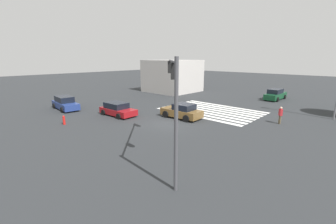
{
  "coord_description": "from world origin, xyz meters",
  "views": [
    {
      "loc": [
        -13.83,
        14.76,
        6.05
      ],
      "look_at": [
        0.0,
        0.0,
        1.13
      ],
      "focal_mm": 24.0,
      "sensor_mm": 36.0,
      "label": 1
    }
  ],
  "objects_px": {
    "car_1": "(275,95)",
    "traffic_signal_mast": "(173,89)",
    "car_0": "(65,103)",
    "fire_hydrant": "(64,120)",
    "car_3": "(182,111)",
    "car_4": "(118,109)",
    "pedestrian": "(280,114)"
  },
  "relations": [
    {
      "from": "fire_hydrant",
      "to": "car_4",
      "type": "bearing_deg",
      "value": -97.46
    },
    {
      "from": "car_0",
      "to": "fire_hydrant",
      "type": "height_order",
      "value": "car_0"
    },
    {
      "from": "car_0",
      "to": "car_4",
      "type": "xyz_separation_m",
      "value": [
        -7.05,
        -2.59,
        -0.06
      ]
    },
    {
      "from": "car_3",
      "to": "pedestrian",
      "type": "height_order",
      "value": "pedestrian"
    },
    {
      "from": "car_0",
      "to": "car_4",
      "type": "bearing_deg",
      "value": 24.53
    },
    {
      "from": "car_1",
      "to": "traffic_signal_mast",
      "type": "bearing_deg",
      "value": -172.31
    },
    {
      "from": "car_0",
      "to": "car_1",
      "type": "bearing_deg",
      "value": 60.14
    },
    {
      "from": "pedestrian",
      "to": "fire_hydrant",
      "type": "bearing_deg",
      "value": 0.83
    },
    {
      "from": "car_1",
      "to": "car_4",
      "type": "xyz_separation_m",
      "value": [
        9.16,
        21.27,
        -0.08
      ]
    },
    {
      "from": "car_3",
      "to": "car_4",
      "type": "xyz_separation_m",
      "value": [
        5.76,
        3.85,
        -0.04
      ]
    },
    {
      "from": "fire_hydrant",
      "to": "car_3",
      "type": "bearing_deg",
      "value": -124.95
    },
    {
      "from": "car_1",
      "to": "car_4",
      "type": "bearing_deg",
      "value": 157.81
    },
    {
      "from": "car_1",
      "to": "pedestrian",
      "type": "relative_size",
      "value": 3.01
    },
    {
      "from": "pedestrian",
      "to": "fire_hydrant",
      "type": "distance_m",
      "value": 20.09
    },
    {
      "from": "traffic_signal_mast",
      "to": "fire_hydrant",
      "type": "relative_size",
      "value": 7.09
    },
    {
      "from": "car_4",
      "to": "car_0",
      "type": "bearing_deg",
      "value": -162.78
    },
    {
      "from": "traffic_signal_mast",
      "to": "car_3",
      "type": "relative_size",
      "value": 1.42
    },
    {
      "from": "car_1",
      "to": "fire_hydrant",
      "type": "relative_size",
      "value": 5.73
    },
    {
      "from": "car_1",
      "to": "car_4",
      "type": "distance_m",
      "value": 23.15
    },
    {
      "from": "car_4",
      "to": "pedestrian",
      "type": "xyz_separation_m",
      "value": [
        -13.77,
        -8.52,
        0.25
      ]
    },
    {
      "from": "car_3",
      "to": "car_1",
      "type": "bearing_deg",
      "value": -103.59
    },
    {
      "from": "pedestrian",
      "to": "car_3",
      "type": "bearing_deg",
      "value": -12.83
    },
    {
      "from": "pedestrian",
      "to": "car_0",
      "type": "bearing_deg",
      "value": -14.95
    },
    {
      "from": "car_0",
      "to": "car_3",
      "type": "bearing_deg",
      "value": 31.04
    },
    {
      "from": "car_3",
      "to": "traffic_signal_mast",
      "type": "bearing_deg",
      "value": 124.34
    },
    {
      "from": "car_0",
      "to": "car_4",
      "type": "height_order",
      "value": "car_0"
    },
    {
      "from": "car_3",
      "to": "fire_hydrant",
      "type": "xyz_separation_m",
      "value": [
        6.47,
        9.26,
        -0.27
      ]
    },
    {
      "from": "car_3",
      "to": "pedestrian",
      "type": "xyz_separation_m",
      "value": [
        -8.01,
        -4.66,
        0.21
      ]
    },
    {
      "from": "traffic_signal_mast",
      "to": "pedestrian",
      "type": "distance_m",
      "value": 13.73
    },
    {
      "from": "car_3",
      "to": "fire_hydrant",
      "type": "relative_size",
      "value": 4.98
    },
    {
      "from": "traffic_signal_mast",
      "to": "fire_hydrant",
      "type": "distance_m",
      "value": 13.5
    },
    {
      "from": "car_3",
      "to": "car_4",
      "type": "distance_m",
      "value": 6.93
    }
  ]
}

